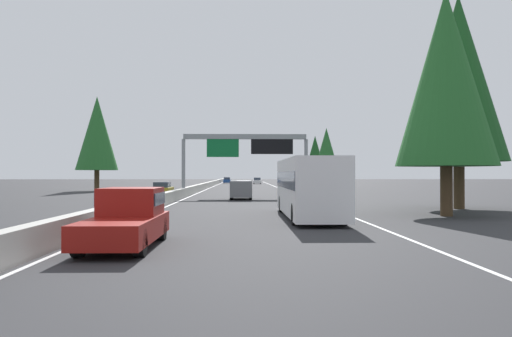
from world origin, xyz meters
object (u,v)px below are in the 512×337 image
sedan_far_center (257,181)px  pickup_near_right (127,218)px  minivan_mid_center (241,189)px  conifer_right_near (459,78)px  sign_gantry_overhead (247,147)px  oncoming_far (163,189)px  conifer_right_far (315,156)px  conifer_right_foreground (446,78)px  conifer_right_mid (326,153)px  conifer_left_mid (97,133)px  sedan_mid_right (227,180)px  bus_far_right (308,185)px

sedan_far_center → pickup_near_right: bearing=176.1°
minivan_mid_center → conifer_right_near: (-13.31, -14.54, 7.76)m
sign_gantry_overhead → oncoming_far: 10.17m
conifer_right_near → conifer_right_far: bearing=2.7°
minivan_mid_center → conifer_right_far: size_ratio=0.58×
oncoming_far → conifer_right_foreground: (-26.28, -19.64, 6.92)m
pickup_near_right → conifer_right_foreground: bearing=-52.6°
minivan_mid_center → conifer_right_mid: size_ratio=0.60×
minivan_mid_center → oncoming_far: minivan_mid_center is taller
sedan_far_center → conifer_right_far: 35.75m
sign_gantry_overhead → conifer_right_foreground: (-23.66, -10.82, 2.59)m
oncoming_far → conifer_right_foreground: size_ratio=0.35×
oncoming_far → conifer_right_foreground: 33.53m
minivan_mid_center → conifer_left_mid: bearing=40.1°
sedan_mid_right → conifer_right_foreground: bearing=-171.5°
minivan_mid_center → conifer_right_foreground: 23.23m
pickup_near_right → conifer_left_mid: bearing=16.6°
conifer_right_near → conifer_left_mid: size_ratio=1.11×
sign_gantry_overhead → conifer_right_near: conifer_right_near is taller
sedan_far_center → conifer_left_mid: conifer_left_mid is taller
sign_gantry_overhead → conifer_right_near: bearing=-141.9°
oncoming_far → minivan_mid_center: bearing=49.1°
oncoming_far → conifer_right_near: (-20.46, -22.80, 8.03)m
sedan_far_center → conifer_right_foreground: bearing=-175.0°
sign_gantry_overhead → conifer_left_mid: 27.79m
minivan_mid_center → sedan_far_center: size_ratio=1.14×
conifer_left_mid → conifer_right_far: bearing=-65.7°
bus_far_right → oncoming_far: bearing=23.6°
sign_gantry_overhead → bus_far_right: 24.95m
sedan_mid_right → conifer_right_mid: 64.65m
conifer_right_foreground → conifer_right_mid: bearing=0.4°
pickup_near_right → sedan_mid_right: 113.18m
sedan_far_center → conifer_right_near: size_ratio=0.31×
sign_gantry_overhead → conifer_right_far: size_ratio=1.47×
sign_gantry_overhead → sedan_far_center: 67.81m
oncoming_far → conifer_right_near: 31.67m
pickup_near_right → conifer_right_far: conifer_right_far is taller
minivan_mid_center → conifer_right_near: 21.18m
minivan_mid_center → conifer_left_mid: 31.32m
sedan_mid_right → conifer_right_foreground: conifer_right_foreground is taller
oncoming_far → sedan_mid_right: bearing=176.6°
conifer_right_mid → conifer_right_far: conifer_right_far is taller
sign_gantry_overhead → pickup_near_right: size_ratio=2.26×
conifer_right_mid → conifer_right_far: (17.87, -1.02, 0.17)m
conifer_right_near → conifer_right_mid: 33.56m
sign_gantry_overhead → pickup_near_right: sign_gantry_overhead is taller
bus_far_right → sedan_mid_right: size_ratio=2.61×
pickup_near_right → sedan_mid_right: pickup_near_right is taller
bus_far_right → sedan_far_center: (92.15, 0.16, -1.03)m
bus_far_right → conifer_left_mid: 49.63m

